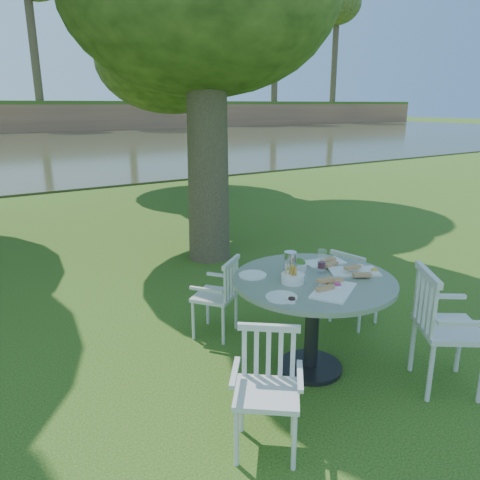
% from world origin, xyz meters
% --- Properties ---
extents(ground, '(140.00, 140.00, 0.00)m').
position_xyz_m(ground, '(0.00, 0.00, 0.00)').
color(ground, '#20410D').
rests_on(ground, ground).
extents(table, '(1.36, 1.36, 0.86)m').
position_xyz_m(table, '(-0.12, -1.12, 0.69)').
color(table, black).
rests_on(table, ground).
extents(chair_ne, '(0.45, 0.47, 0.81)m').
position_xyz_m(chair_ne, '(0.80, -0.68, 0.48)').
color(chair_ne, silver).
rests_on(chair_ne, ground).
extents(chair_nw, '(0.56, 0.55, 0.81)m').
position_xyz_m(chair_nw, '(-0.44, -0.15, 0.48)').
color(chair_nw, silver).
rests_on(chair_nw, ground).
extents(chair_sw, '(0.58, 0.57, 0.84)m').
position_xyz_m(chair_sw, '(-0.99, -1.65, 0.49)').
color(chair_sw, silver).
rests_on(chair_sw, ground).
extents(chair_se, '(0.68, 0.69, 1.00)m').
position_xyz_m(chair_se, '(0.56, -1.86, 0.59)').
color(chair_se, silver).
rests_on(chair_se, ground).
extents(tableware, '(1.23, 0.98, 0.21)m').
position_xyz_m(tableware, '(-0.14, -1.08, 0.90)').
color(tableware, white).
rests_on(tableware, table).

